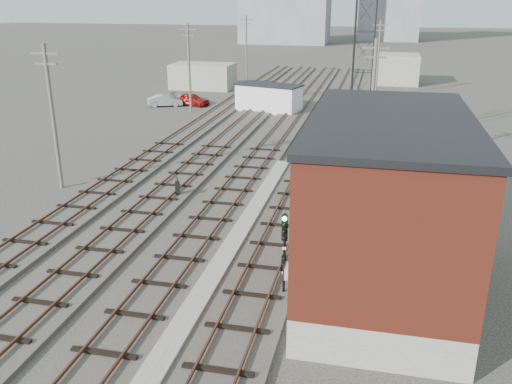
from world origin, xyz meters
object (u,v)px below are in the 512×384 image
(car_grey, at_px, (190,99))
(car_red, at_px, (192,99))
(car_silver, at_px, (165,101))
(signal_mast, at_px, (284,250))
(site_trailer, at_px, (269,98))
(switch_stand, at_px, (178,188))

(car_grey, bearing_deg, car_red, -138.67)
(car_silver, distance_m, car_grey, 2.84)
(signal_mast, relative_size, site_trailer, 0.49)
(site_trailer, xyz_separation_m, car_silver, (-11.81, 0.26, -0.82))
(car_red, xyz_separation_m, car_silver, (-2.75, -1.11, -0.05))
(switch_stand, bearing_deg, car_red, 88.01)
(site_trailer, distance_m, car_grey, 9.72)
(car_red, bearing_deg, site_trailer, -85.92)
(signal_mast, relative_size, car_silver, 0.95)
(site_trailer, bearing_deg, car_grey, -175.50)
(site_trailer, height_order, car_silver, site_trailer)
(site_trailer, bearing_deg, car_silver, -165.42)
(car_silver, height_order, car_grey, car_grey)
(car_red, distance_m, car_grey, 0.69)
(car_red, bearing_deg, switch_stand, -149.86)
(car_silver, bearing_deg, car_red, -92.21)
(site_trailer, xyz_separation_m, car_grey, (-9.49, 1.91, -0.80))
(switch_stand, height_order, site_trailer, site_trailer)
(switch_stand, height_order, car_grey, car_grey)
(car_red, height_order, car_grey, car_red)
(switch_stand, xyz_separation_m, car_silver, (-11.60, 27.05, 0.06))
(car_silver, xyz_separation_m, car_grey, (2.31, 1.64, 0.02))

